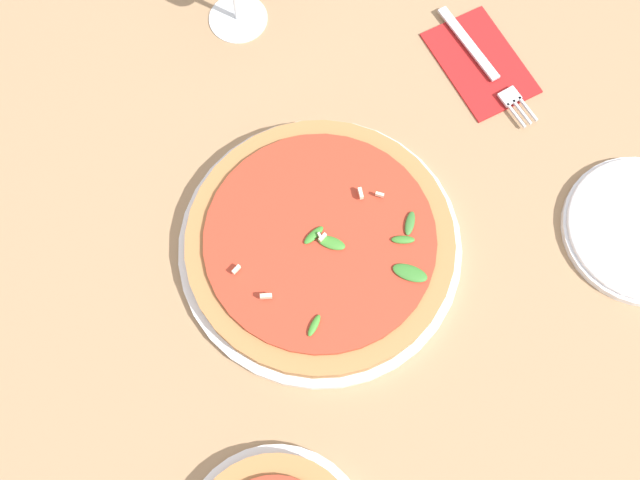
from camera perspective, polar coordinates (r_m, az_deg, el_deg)
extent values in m
plane|color=#9E7A56|center=(0.86, -0.87, -3.90)|extent=(6.00, 6.00, 0.00)
cylinder|color=white|center=(0.87, 0.00, -0.54)|extent=(0.33, 0.33, 0.01)
cylinder|color=#AD7542|center=(0.86, 0.00, -0.20)|extent=(0.31, 0.31, 0.02)
cylinder|color=#B73823|center=(0.85, 0.00, 0.07)|extent=(0.27, 0.27, 0.01)
ellipsoid|color=#3D822D|center=(0.84, 0.87, -0.21)|extent=(0.03, 0.03, 0.01)
ellipsoid|color=#38822B|center=(0.84, -0.48, 0.37)|extent=(0.02, 0.03, 0.01)
ellipsoid|color=#387A2D|center=(0.83, 6.88, -2.51)|extent=(0.04, 0.04, 0.01)
ellipsoid|color=#3B7C2B|center=(0.85, 6.34, 0.02)|extent=(0.02, 0.03, 0.01)
ellipsoid|color=#3C842B|center=(0.81, -0.45, -6.53)|extent=(0.02, 0.03, 0.01)
ellipsoid|color=#39722F|center=(0.85, 6.87, 1.27)|extent=(0.03, 0.03, 0.01)
cube|color=beige|center=(0.83, -6.40, -2.24)|extent=(0.01, 0.01, 0.01)
cube|color=beige|center=(0.86, 3.12, 3.57)|extent=(0.01, 0.01, 0.01)
cube|color=beige|center=(0.82, -4.13, -4.29)|extent=(0.01, 0.01, 0.01)
cube|color=beige|center=(0.86, 4.57, 3.47)|extent=(0.01, 0.01, 0.01)
cube|color=beige|center=(0.84, 0.20, 0.20)|extent=(0.01, 0.01, 0.01)
cube|color=beige|center=(0.84, 0.01, 0.28)|extent=(0.01, 0.00, 0.00)
cylinder|color=white|center=(1.03, -6.26, 16.47)|extent=(0.08, 0.08, 0.00)
cube|color=#B21E1E|center=(1.01, 12.13, 13.11)|extent=(0.15, 0.10, 0.01)
cube|color=silver|center=(1.02, 11.24, 14.49)|extent=(0.12, 0.01, 0.00)
cube|color=silver|center=(0.98, 14.25, 10.56)|extent=(0.02, 0.02, 0.00)
cube|color=silver|center=(0.97, 14.71, 9.16)|extent=(0.04, 0.00, 0.00)
cube|color=silver|center=(0.98, 15.13, 9.37)|extent=(0.04, 0.00, 0.00)
cube|color=silver|center=(0.98, 15.55, 9.59)|extent=(0.04, 0.00, 0.00)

